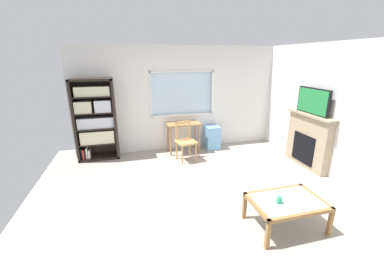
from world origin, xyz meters
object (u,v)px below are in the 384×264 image
object	(u,v)px
desk_under_window	(183,128)
plastic_drawer_unit	(212,137)
wooden_chair	(185,141)
bookshelf	(95,119)
sippy_cup	(279,200)
fireplace	(308,140)
coffee_table	(287,204)
tv	(313,101)

from	to	relation	value
desk_under_window	plastic_drawer_unit	size ratio (longest dim) A/B	1.36
wooden_chair	plastic_drawer_unit	distance (m)	1.03
desk_under_window	plastic_drawer_unit	xyz separation A→B (m)	(0.77, 0.05, -0.32)
bookshelf	wooden_chair	distance (m)	2.10
bookshelf	sippy_cup	distance (m)	4.21
desk_under_window	fireplace	bearing A→B (deg)	-32.06
fireplace	plastic_drawer_unit	bearing A→B (deg)	136.30
fireplace	coffee_table	size ratio (longest dim) A/B	1.25
bookshelf	tv	world-z (taller)	bookshelf
desk_under_window	tv	size ratio (longest dim) A/B	0.95
desk_under_window	sippy_cup	world-z (taller)	desk_under_window
bookshelf	sippy_cup	size ratio (longest dim) A/B	20.63
wooden_chair	tv	xyz separation A→B (m)	(2.45, -0.99, 0.97)
wooden_chair	plastic_drawer_unit	world-z (taller)	wooden_chair
bookshelf	coffee_table	size ratio (longest dim) A/B	1.88
tv	coffee_table	xyz separation A→B (m)	(-1.65, -1.63, -1.07)
sippy_cup	desk_under_window	bearing A→B (deg)	100.50
coffee_table	bookshelf	bearing A→B (deg)	130.32
tv	sippy_cup	world-z (taller)	tv
fireplace	coffee_table	xyz separation A→B (m)	(-1.67, -1.63, -0.22)
desk_under_window	sippy_cup	xyz separation A→B (m)	(0.59, -3.16, -0.15)
wooden_chair	fireplace	size ratio (longest dim) A/B	0.73
tv	coffee_table	size ratio (longest dim) A/B	0.87
coffee_table	fireplace	bearing A→B (deg)	44.36
wooden_chair	fireplace	bearing A→B (deg)	-21.80
wooden_chair	coffee_table	world-z (taller)	wooden_chair
sippy_cup	plastic_drawer_unit	bearing A→B (deg)	86.63
tv	sippy_cup	bearing A→B (deg)	-137.33
plastic_drawer_unit	fireplace	world-z (taller)	fireplace
plastic_drawer_unit	tv	size ratio (longest dim) A/B	0.70
wooden_chair	sippy_cup	xyz separation A→B (m)	(0.66, -2.64, 0.00)
tv	wooden_chair	bearing A→B (deg)	158.05
plastic_drawer_unit	bookshelf	bearing A→B (deg)	178.84
bookshelf	desk_under_window	size ratio (longest dim) A/B	2.28
bookshelf	coffee_table	bearing A→B (deg)	-49.68
tv	sippy_cup	size ratio (longest dim) A/B	9.51
wooden_chair	coffee_table	size ratio (longest dim) A/B	0.91
coffee_table	tv	bearing A→B (deg)	44.67
desk_under_window	coffee_table	xyz separation A→B (m)	(0.73, -3.13, -0.25)
tv	plastic_drawer_unit	bearing A→B (deg)	135.98
coffee_table	wooden_chair	bearing A→B (deg)	107.04
desk_under_window	bookshelf	bearing A→B (deg)	176.97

